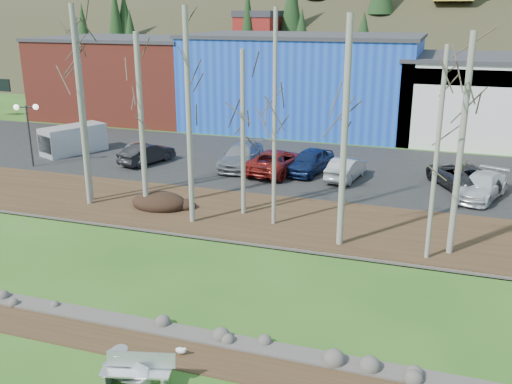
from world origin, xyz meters
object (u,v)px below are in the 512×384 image
(litter_bin, at_px, (120,364))
(car_4, at_px, (310,161))
(bench_damaged, at_px, (127,373))
(car_5, at_px, (346,168))
(seagull, at_px, (181,350))
(van_grey, at_px, (71,140))
(car_0, at_px, (138,151))
(car_1, at_px, (147,153))
(car_6, at_px, (460,175))
(street_lamp, at_px, (27,118))
(car_7, at_px, (481,186))
(bench_intact, at_px, (137,371))
(car_2, at_px, (277,161))
(car_3, at_px, (242,156))

(litter_bin, xyz_separation_m, car_4, (0.25, 22.89, 0.50))
(bench_damaged, relative_size, car_5, 0.40)
(seagull, distance_m, van_grey, 28.29)
(car_0, xyz_separation_m, car_1, (0.86, -0.34, -0.05))
(car_0, relative_size, car_6, 0.81)
(car_4, height_order, van_grey, van_grey)
(litter_bin, bearing_deg, car_6, 67.12)
(street_lamp, height_order, car_6, street_lamp)
(seagull, relative_size, car_0, 0.10)
(car_0, bearing_deg, litter_bin, 103.97)
(car_0, relative_size, car_7, 0.91)
(bench_intact, xyz_separation_m, car_5, (2.07, 22.39, 0.34))
(car_7, bearing_deg, car_6, 141.06)
(car_5, bearing_deg, car_2, 7.48)
(street_lamp, xyz_separation_m, van_grey, (0.27, 4.02, -2.33))
(car_0, height_order, car_3, car_3)
(car_6, relative_size, van_grey, 1.08)
(litter_bin, height_order, car_0, car_0)
(bench_intact, bearing_deg, van_grey, 114.89)
(litter_bin, height_order, car_5, car_5)
(litter_bin, bearing_deg, street_lamp, 134.36)
(car_6, bearing_deg, seagull, 40.82)
(bench_damaged, bearing_deg, car_6, 84.59)
(street_lamp, relative_size, car_5, 1.00)
(seagull, height_order, car_5, car_5)
(street_lamp, bearing_deg, bench_damaged, -69.43)
(street_lamp, xyz_separation_m, car_5, (20.84, 3.68, -2.64))
(seagull, bearing_deg, car_3, 112.57)
(bench_intact, distance_m, car_5, 22.49)
(bench_damaged, bearing_deg, van_grey, 145.15)
(seagull, distance_m, car_2, 20.91)
(car_0, bearing_deg, van_grey, -19.06)
(bench_intact, relative_size, litter_bin, 2.44)
(car_2, height_order, car_7, car_2)
(bench_damaged, distance_m, car_5, 22.53)
(bench_intact, distance_m, street_lamp, 26.67)
(car_6, xyz_separation_m, van_grey, (-27.37, -0.15, 0.26))
(car_0, xyz_separation_m, car_3, (7.45, 0.79, 0.02))
(car_0, bearing_deg, car_5, 166.11)
(bench_damaged, xyz_separation_m, car_2, (-2.14, 22.48, 0.55))
(car_4, relative_size, car_5, 1.09)
(car_1, bearing_deg, car_6, -160.00)
(bench_intact, height_order, van_grey, van_grey)
(seagull, distance_m, car_3, 22.00)
(litter_bin, bearing_deg, car_5, 82.90)
(car_3, bearing_deg, car_4, -1.15)
(litter_bin, height_order, car_1, car_1)
(car_1, relative_size, car_5, 1.00)
(bench_intact, xyz_separation_m, car_0, (-12.62, 22.25, 0.39))
(bench_intact, xyz_separation_m, van_grey, (-18.50, 22.72, 0.65))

